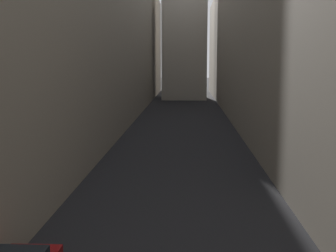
{
  "coord_description": "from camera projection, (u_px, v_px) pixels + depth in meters",
  "views": [
    {
      "loc": [
        0.58,
        1.13,
        6.96
      ],
      "look_at": [
        0.0,
        14.4,
        4.99
      ],
      "focal_mm": 47.77,
      "sensor_mm": 36.0,
      "label": 1
    }
  ],
  "objects": [
    {
      "name": "ground_plane",
      "position": [
        182.0,
        126.0,
        47.37
      ],
      "size": [
        264.0,
        264.0,
        0.0
      ],
      "primitive_type": "plane",
      "color": "black"
    },
    {
      "name": "building_block_left",
      "position": [
        75.0,
        35.0,
        48.43
      ],
      "size": [
        12.4,
        108.0,
        19.37
      ],
      "primitive_type": "cube",
      "color": "gray",
      "rests_on": "ground"
    },
    {
      "name": "building_block_right",
      "position": [
        290.0,
        38.0,
        47.5
      ],
      "size": [
        11.88,
        108.0,
        18.47
      ],
      "primitive_type": "cube",
      "color": "gray",
      "rests_on": "ground"
    }
  ]
}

